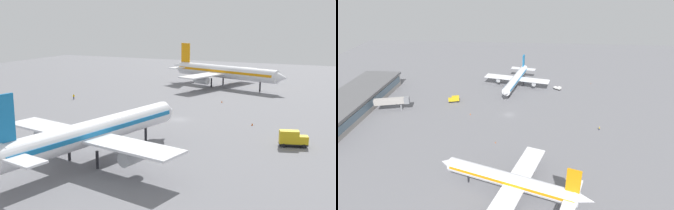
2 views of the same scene
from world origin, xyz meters
TOP-DOWN VIEW (x-y plane):
  - ground at (0.00, 0.00)m, footprint 288.00×288.00m
  - airplane_at_gate at (-35.51, 1.85)m, footprint 47.96×39.02m
  - airplane_taxiing at (54.95, 4.66)m, footprint 40.49×49.29m
  - pushback_tractor at (-33.68, 26.16)m, footprint 4.20×4.64m
  - catering_truck at (-12.24, -29.72)m, footprint 3.38×5.90m
  - ground_crew_worker at (11.62, 40.69)m, footprint 0.52×0.52m
  - safety_cone_mid_apron at (25.58, -3.64)m, footprint 0.44×0.44m
  - safety_cone_far_side at (1.50, -18.48)m, footprint 0.44×0.44m

SIDE VIEW (x-z plane):
  - ground at x=0.00m, z-range 0.00..0.00m
  - safety_cone_mid_apron at x=25.58m, z-range 0.00..0.60m
  - safety_cone_far_side at x=1.50m, z-range 0.00..0.60m
  - ground_crew_worker at x=11.62m, z-range 0.01..1.68m
  - pushback_tractor at x=-33.68m, z-range 0.02..1.92m
  - catering_truck at x=-12.24m, z-range 0.05..3.35m
  - airplane_at_gate at x=-35.51m, z-range -2.01..12.71m
  - airplane_taxiing at x=54.95m, z-range -2.11..13.34m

